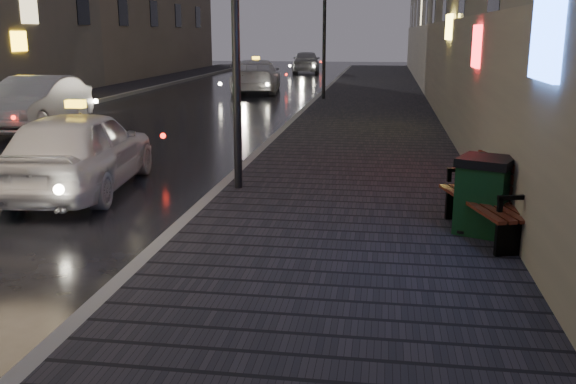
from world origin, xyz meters
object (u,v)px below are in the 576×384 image
object	(u,v)px
trash_bin	(484,195)
car_far	(306,62)
bench	(495,199)
taxi_near	(79,150)
taxi_mid	(256,76)
car_left_mid	(36,103)
lamp_far	(325,16)

from	to	relation	value
trash_bin	car_far	distance (m)	38.15
bench	taxi_near	distance (m)	7.32
taxi_near	taxi_mid	size ratio (longest dim) A/B	0.83
taxi_mid	car_far	xyz separation A→B (m)	(0.57, 15.43, 0.01)
trash_bin	taxi_mid	size ratio (longest dim) A/B	0.20
bench	taxi_mid	size ratio (longest dim) A/B	0.38
car_left_mid	car_far	distance (m)	28.84
car_far	car_left_mid	bearing A→B (deg)	75.39
lamp_far	taxi_mid	size ratio (longest dim) A/B	0.97
taxi_mid	taxi_near	bearing A→B (deg)	85.14
bench	trash_bin	world-z (taller)	trash_bin
bench	taxi_mid	xyz separation A→B (m)	(-7.74, 22.16, 0.13)
taxi_near	car_far	size ratio (longest dim) A/B	0.97
taxi_near	car_left_mid	xyz separation A→B (m)	(-4.82, 7.04, 0.02)
lamp_far	car_left_mid	size ratio (longest dim) A/B	1.10
bench	trash_bin	size ratio (longest dim) A/B	1.96
bench	lamp_far	bearing A→B (deg)	86.33
car_left_mid	car_far	bearing A→B (deg)	76.47
lamp_far	bench	xyz separation A→B (m)	(4.08, -18.18, -2.83)
trash_bin	lamp_far	bearing A→B (deg)	126.51
bench	car_left_mid	world-z (taller)	car_left_mid
car_left_mid	taxi_mid	bearing A→B (deg)	68.31
taxi_near	car_far	xyz separation A→B (m)	(-0.15, 35.51, 0.03)
car_far	lamp_far	bearing A→B (deg)	93.78
taxi_mid	car_left_mid	bearing A→B (deg)	65.61
bench	car_far	distance (m)	38.27
lamp_far	taxi_mid	bearing A→B (deg)	132.66
bench	taxi_near	world-z (taller)	taxi_near
taxi_near	car_far	distance (m)	35.51
taxi_mid	car_far	bearing A→B (deg)	-99.01
car_left_mid	lamp_far	bearing A→B (deg)	45.17
car_left_mid	car_far	xyz separation A→B (m)	(4.67, 28.46, 0.00)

